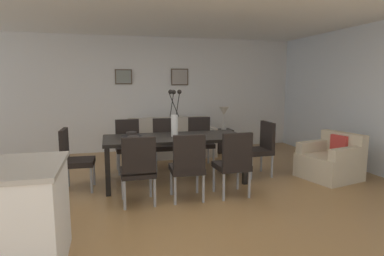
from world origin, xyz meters
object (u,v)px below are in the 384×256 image
Objects in this scene: dining_chair_head_east at (261,146)px; armchair at (331,161)px; dining_table at (175,141)px; framed_picture_center at (180,77)px; centerpiece_vase at (175,119)px; table_lamp at (224,113)px; dining_chair_head_west at (73,156)px; dining_chair_near_left at (138,167)px; dining_chair_mid_right at (200,139)px; dining_chair_mid_left at (234,161)px; bowl_near_right at (131,134)px; side_table at (223,141)px; dining_chair_far_right at (165,141)px; sofa at (172,142)px; bowl_near_left at (133,138)px; dining_chair_far_left at (188,164)px; framed_picture_left at (124,77)px; dining_chair_near_right at (128,143)px.

dining_chair_head_east is 0.96× the size of armchair.
framed_picture_center is (0.64, 2.52, 1.03)m from dining_table.
centerpiece_vase reaches higher than table_lamp.
dining_table is at bearing 0.65° from dining_chair_head_west.
dining_chair_near_left and dining_chair_mid_right have the same top height.
dining_chair_near_left is 0.96× the size of armchair.
dining_chair_near_left is 1.20m from centerpiece_vase.
dining_chair_mid_right is at bearing 89.25° from dining_chair_mid_left.
side_table is (2.18, 1.69, -0.52)m from bowl_near_right.
dining_chair_head_east is 1.77× the size of side_table.
dining_chair_far_right and dining_chair_mid_left have the same top height.
centerpiece_vase is 2.05m from sofa.
centerpiece_vase is 1.41× the size of side_table.
dining_chair_mid_left is 1.00× the size of dining_chair_head_east.
sofa is (0.97, 2.09, -0.50)m from bowl_near_left.
dining_chair_far_left and dining_chair_head_west have the same top height.
dining_chair_mid_left is 1.75m from dining_chair_mid_right.
dining_chair_near_left is 2.92m from sofa.
centerpiece_vase is (1.53, 0.02, 0.51)m from dining_chair_head_west.
framed_picture_left is at bearing 104.32° from centerpiece_vase.
dining_table is at bearing -89.33° from dining_chair_far_right.
framed_picture_center is at bearing 64.47° from bowl_near_left.
dining_chair_head_east is at bearing -21.41° from dining_chair_near_right.
table_lamp is (1.52, 2.75, 0.38)m from dining_chair_far_left.
dining_chair_head_east is 3.52m from framed_picture_left.
framed_picture_left reaches higher than dining_chair_near_right.
dining_chair_head_west is at bearing 151.12° from dining_chair_far_left.
armchair is at bearing -43.04° from framed_picture_left.
dining_table is 4.31× the size of table_lamp.
dining_chair_head_west is (-2.18, 0.86, 0.00)m from dining_chair_mid_left.
dining_chair_mid_left is at bearing -27.02° from bowl_near_left.
centerpiece_vase is at bearing 17.39° from bowl_near_left.
table_lamp is at bearing 61.12° from dining_chair_far_left.
side_table is (0.84, 1.02, -0.25)m from dining_chair_mid_right.
table_lamp is (2.18, 2.10, 0.11)m from bowl_near_left.
side_table is at bearing 61.12° from dining_chair_far_left.
framed_picture_center is (-0.01, 3.40, 1.19)m from dining_chair_mid_left.
dining_chair_mid_left is 3.60m from framed_picture_center.
framed_picture_center is at bearing 144.29° from table_lamp.
centerpiece_vase is 0.73m from bowl_near_left.
dining_chair_near_right is 1.22m from dining_chair_head_west.
dining_chair_mid_left is 3.83m from framed_picture_left.
dining_chair_near_right is at bearing 90.74° from dining_chair_near_left.
armchair is at bearing -10.22° from dining_table.
dining_chair_far_left is 1.71m from dining_chair_far_right.
dining_chair_far_left is 0.65m from dining_chair_mid_left.
dining_chair_near_left is 1.00× the size of dining_chair_mid_left.
dining_chair_mid_left reaches higher than bowl_near_left.
dining_chair_mid_left is 1.77× the size of side_table.
dining_chair_far_right is at bearing 111.01° from dining_chair_mid_left.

